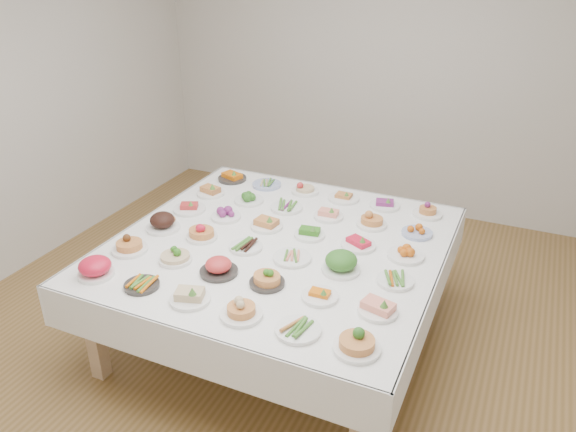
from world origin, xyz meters
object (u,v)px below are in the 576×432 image
at_px(dish_0, 95,266).
at_px(dish_35, 428,210).
at_px(dish_18, 189,207).
at_px(display_table, 279,251).

xyz_separation_m(dish_0, dish_35, (1.64, 1.65, -0.02)).
bearing_deg(dish_0, dish_18, 89.63).
bearing_deg(dish_18, dish_0, -90.37).
height_order(dish_0, dish_35, dish_0).
height_order(dish_0, dish_18, dish_0).
relative_size(display_table, dish_18, 8.92).
distance_m(display_table, dish_0, 1.17).
distance_m(dish_18, dish_35, 1.76).
bearing_deg(display_table, dish_0, -134.81).
bearing_deg(display_table, dish_18, 168.30).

